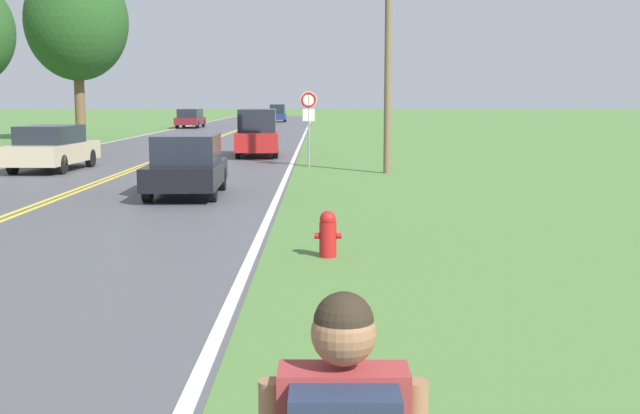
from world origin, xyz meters
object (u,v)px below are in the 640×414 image
tree_behind_sign (77,22)px  fire_hydrant (328,234)px  car_champagne_sedan_approaching (52,148)px  car_maroon_van_mid_far (191,118)px  car_dark_blue_van_receding (278,113)px  traffic_sign (309,110)px  car_red_van_mid_near (258,132)px  car_black_sedan_nearest (187,165)px

tree_behind_sign → fire_hydrant: bearing=-67.9°
car_champagne_sedan_approaching → car_maroon_van_mid_far: size_ratio=0.97×
car_maroon_van_mid_far → car_dark_blue_van_receding: 19.33m
traffic_sign → car_red_van_mid_near: bearing=112.3°
car_dark_blue_van_receding → car_champagne_sedan_approaching: bearing=-4.7°
car_red_van_mid_near → car_dark_blue_van_receding: (-1.89, 52.74, -0.08)m
fire_hydrant → car_black_sedan_nearest: car_black_sedan_nearest is taller
car_dark_blue_van_receding → traffic_sign: bearing=3.9°
traffic_sign → car_maroon_van_mid_far: bearing=105.0°
car_black_sedan_nearest → car_champagne_sedan_approaching: size_ratio=0.87×
fire_hydrant → traffic_sign: (-0.53, 16.85, 1.71)m
car_black_sedan_nearest → car_champagne_sedan_approaching: bearing=-143.0°
fire_hydrant → car_champagne_sedan_approaching: car_champagne_sedan_approaching is taller
car_black_sedan_nearest → car_dark_blue_van_receding: 67.16m
tree_behind_sign → car_maroon_van_mid_far: 22.46m
traffic_sign → car_maroon_van_mid_far: traffic_sign is taller
fire_hydrant → car_champagne_sedan_approaching: (-9.44, 15.38, 0.43)m
car_champagne_sedan_approaching → fire_hydrant: bearing=-145.7°
tree_behind_sign → car_black_sedan_nearest: 30.30m
fire_hydrant → traffic_sign: traffic_sign is taller
traffic_sign → car_dark_blue_van_receding: size_ratio=0.68×
car_champagne_sedan_approaching → car_red_van_mid_near: (6.60, 7.10, 0.24)m
fire_hydrant → car_champagne_sedan_approaching: 18.05m
car_red_van_mid_near → fire_hydrant: bearing=4.6°
car_dark_blue_van_receding → tree_behind_sign: bearing=-14.0°
car_red_van_mid_near → car_maroon_van_mid_far: bearing=-168.8°
car_red_van_mid_near → traffic_sign: bearing=19.7°
fire_hydrant → car_black_sedan_nearest: 8.83m
traffic_sign → tree_behind_sign: tree_behind_sign is taller
traffic_sign → fire_hydrant: bearing=-88.2°
tree_behind_sign → car_maroon_van_mid_far: tree_behind_sign is taller
car_dark_blue_van_receding → car_maroon_van_mid_far: bearing=-20.1°
car_black_sedan_nearest → car_maroon_van_mid_far: car_maroon_van_mid_far is taller
traffic_sign → car_dark_blue_van_receding: bearing=94.1°
car_maroon_van_mid_far → tree_behind_sign: bearing=172.9°
car_black_sedan_nearest → car_champagne_sedan_approaching: (-5.89, 7.31, 0.01)m
traffic_sign → car_red_van_mid_near: 6.16m
car_maroon_van_mid_far → car_champagne_sedan_approaching: bearing=-176.2°
car_champagne_sedan_approaching → car_black_sedan_nearest: bearing=-138.4°
traffic_sign → car_red_van_mid_near: traffic_sign is taller
fire_hydrant → tree_behind_sign: tree_behind_sign is taller
tree_behind_sign → car_maroon_van_mid_far: size_ratio=2.16×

